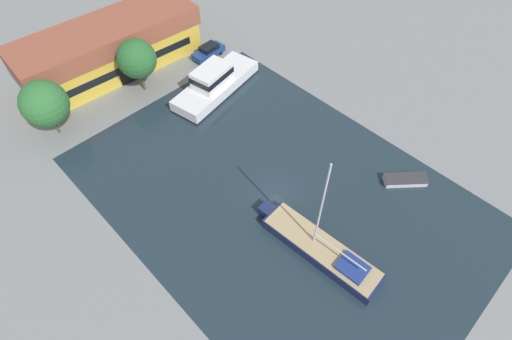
{
  "coord_description": "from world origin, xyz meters",
  "views": [
    {
      "loc": [
        -17.61,
        -15.01,
        31.93
      ],
      "look_at": [
        0.0,
        2.95,
        1.0
      ],
      "focal_mm": 28.0,
      "sensor_mm": 36.0,
      "label": 1
    }
  ],
  "objects": [
    {
      "name": "ground_plane",
      "position": [
        0.0,
        0.0,
        0.0
      ],
      "size": [
        440.0,
        440.0,
        0.0
      ],
      "primitive_type": "plane",
      "color": "gray"
    },
    {
      "name": "water_canal",
      "position": [
        0.0,
        0.0,
        0.0
      ],
      "size": [
        27.5,
        39.35,
        0.01
      ],
      "primitive_type": "cube",
      "color": "#1E2D38",
      "rests_on": "ground"
    },
    {
      "name": "warehouse_building",
      "position": [
        -0.43,
        28.45,
        3.08
      ],
      "size": [
        22.92,
        9.03,
        6.08
      ],
      "rotation": [
        0.0,
        0.0,
        -0.06
      ],
      "color": "gold",
      "rests_on": "ground"
    },
    {
      "name": "quay_tree_near_building",
      "position": [
        -0.22,
        22.36,
        4.44
      ],
      "size": [
        4.56,
        4.56,
        6.73
      ],
      "color": "brown",
      "rests_on": "ground"
    },
    {
      "name": "quay_tree_by_water",
      "position": [
        -11.29,
        22.81,
        4.21
      ],
      "size": [
        4.92,
        4.92,
        6.67
      ],
      "color": "brown",
      "rests_on": "ground"
    },
    {
      "name": "parked_car",
      "position": [
        9.84,
        22.0,
        0.82
      ],
      "size": [
        4.6,
        2.09,
        1.62
      ],
      "rotation": [
        0.0,
        0.0,
        1.62
      ],
      "color": "navy",
      "rests_on": "ground"
    },
    {
      "name": "sailboat_moored",
      "position": [
        -1.98,
        -7.01,
        0.64
      ],
      "size": [
        3.62,
        12.53,
        11.49
      ],
      "rotation": [
        0.0,
        0.0,
        0.07
      ],
      "color": "#19234C",
      "rests_on": "water_canal"
    },
    {
      "name": "motor_cruiser",
      "position": [
        5.75,
        15.92,
        1.3
      ],
      "size": [
        12.82,
        6.35,
        3.64
      ],
      "rotation": [
        0.0,
        0.0,
        1.76
      ],
      "color": "white",
      "rests_on": "water_canal"
    },
    {
      "name": "small_dinghy",
      "position": [
        10.16,
        -8.05,
        0.34
      ],
      "size": [
        4.22,
        4.01,
        0.66
      ],
      "rotation": [
        0.0,
        0.0,
        0.84
      ],
      "color": "silver",
      "rests_on": "water_canal"
    }
  ]
}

